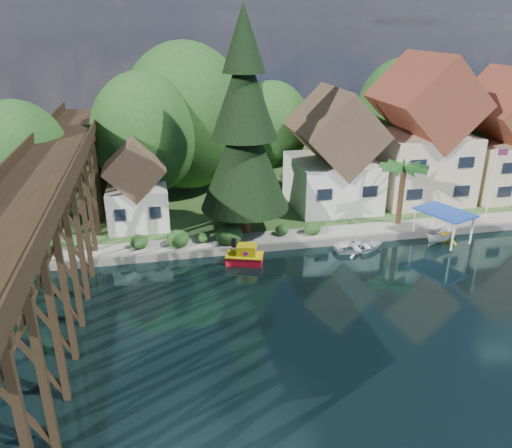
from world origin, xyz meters
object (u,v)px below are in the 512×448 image
at_px(boat_yellow, 446,234).
at_px(boat_canopy, 442,229).
at_px(house_left, 333,158).
at_px(palm_tree, 404,169).
at_px(house_center, 421,139).
at_px(tugboat, 245,256).
at_px(boat_white_a, 359,245).
at_px(shed, 137,188).
at_px(conifer, 244,130).
at_px(house_right, 505,142).
at_px(trestle_bridge, 53,214).
at_px(flagpole, 494,177).

bearing_deg(boat_yellow, boat_canopy, 79.97).
relative_size(house_left, palm_tree, 1.96).
xyz_separation_m(house_center, tugboat, (-19.23, -10.30, -5.82)).
relative_size(tugboat, boat_white_a, 0.76).
relative_size(shed, palm_tree, 1.39).
bearing_deg(conifer, palm_tree, -4.08).
xyz_separation_m(conifer, boat_white_a, (8.41, -4.39, -8.64)).
relative_size(house_right, boat_yellow, 4.96).
xyz_separation_m(trestle_bridge, house_center, (32.00, 11.33, 1.07)).
xyz_separation_m(trestle_bridge, house_left, (23.00, 10.83, -0.21)).
distance_m(tugboat, boat_canopy, 16.54).
height_order(palm_tree, boat_canopy, palm_tree).
relative_size(conifer, palm_tree, 3.16).
relative_size(trestle_bridge, palm_tree, 7.85).
height_order(trestle_bridge, house_center, house_center).
relative_size(house_center, palm_tree, 2.47).
height_order(house_right, tugboat, house_right).
bearing_deg(house_left, flagpole, -27.89).
bearing_deg(shed, house_center, 4.24).
bearing_deg(conifer, tugboat, -100.73).
distance_m(house_left, boat_yellow, 12.28).
height_order(house_center, shed, house_center).
height_order(palm_tree, boat_white_a, palm_tree).
height_order(shed, palm_tree, shed).
relative_size(shed, conifer, 0.44).
relative_size(trestle_bridge, flagpole, 6.83).
bearing_deg(flagpole, conifer, 175.81).
relative_size(house_right, conifer, 0.70).
distance_m(palm_tree, boat_canopy, 5.84).
bearing_deg(tugboat, house_center, 28.19).
height_order(house_left, tugboat, house_left).
bearing_deg(house_right, boat_yellow, -140.61).
bearing_deg(conifer, boat_white_a, -27.59).
bearing_deg(boat_yellow, palm_tree, 21.48).
distance_m(shed, boat_white_a, 19.12).
distance_m(house_left, boat_white_a, 10.51).
height_order(conifer, palm_tree, conifer).
bearing_deg(boat_canopy, house_right, 38.40).
relative_size(palm_tree, boat_canopy, 1.12).
bearing_deg(boat_yellow, house_left, 18.77).
height_order(house_right, palm_tree, house_right).
relative_size(house_center, house_right, 1.12).
relative_size(shed, flagpole, 1.21).
xyz_separation_m(house_right, flagpole, (-5.64, -6.54, -1.31)).
height_order(house_right, boat_canopy, house_right).
distance_m(house_center, boat_yellow, 11.51).
xyz_separation_m(palm_tree, boat_yellow, (2.68, -3.30, -4.75)).
distance_m(trestle_bridge, boat_canopy, 29.62).
bearing_deg(flagpole, shed, 170.57).
xyz_separation_m(trestle_bridge, tugboat, (12.77, 1.02, -4.75)).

